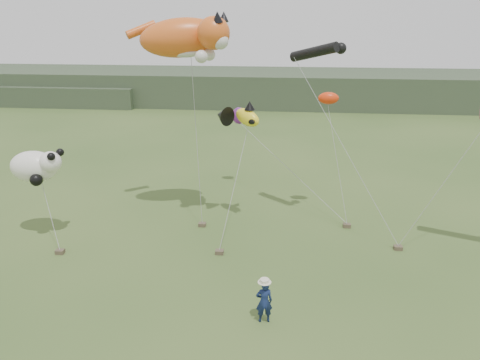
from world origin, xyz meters
name	(u,v)px	position (x,y,z in m)	size (l,w,h in m)	color
ground	(249,299)	(0.00, 0.00, 0.00)	(120.00, 120.00, 0.00)	#385123
headland	(254,88)	(-3.11, 44.69, 1.92)	(90.00, 13.00, 4.00)	#2D3D28
festival_attendant	(264,302)	(0.70, -1.42, 0.87)	(0.64, 0.42, 1.74)	#132048
sandbag_anchors	(247,240)	(-0.52, 5.11, 0.10)	(16.92, 4.79, 0.20)	brown
cat_kite	(189,37)	(-3.82, 8.00, 9.91)	(5.79, 3.23, 2.48)	#DA5B1C
fish_kite	(238,116)	(-1.26, 7.82, 5.95)	(2.89, 1.88, 1.44)	yellow
tube_kites	(448,88)	(8.63, 6.10, 7.84)	(12.20, 5.54, 3.29)	black
panda_kite	(36,166)	(-11.19, 4.84, 3.80)	(2.83, 1.83, 1.76)	white
misc_kites	(276,108)	(0.62, 11.63, 5.66)	(6.35, 4.51, 2.77)	red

